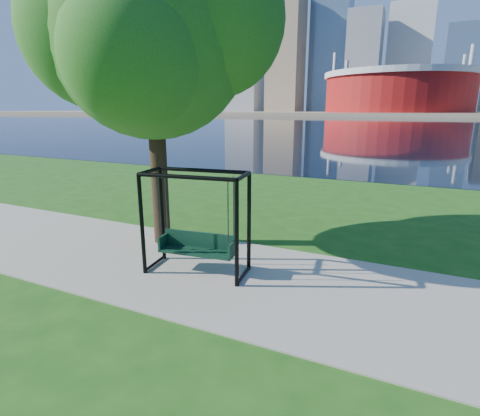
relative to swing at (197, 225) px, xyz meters
The scene contains 8 objects.
ground 1.34m from the swing, 46.08° to the left, with size 900.00×900.00×0.00m, color #1E5114.
path 1.20m from the swing, ahead, with size 120.00×4.00×0.03m, color #9E937F.
river 102.58m from the swing, 89.69° to the left, with size 900.00×180.00×0.02m, color black.
far_bank 306.57m from the swing, 89.90° to the left, with size 900.00×228.00×2.00m, color #937F60.
stadium 236.13m from the swing, 92.30° to the left, with size 83.00×83.00×32.00m.
skyline 321.88m from the swing, 90.67° to the left, with size 392.00×66.00×96.50m.
swing is the anchor object (origin of this frame).
park_tree 4.73m from the swing, 145.85° to the left, with size 6.03×5.45×7.49m.
Camera 1 is at (3.52, -7.07, 3.45)m, focal length 28.00 mm.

